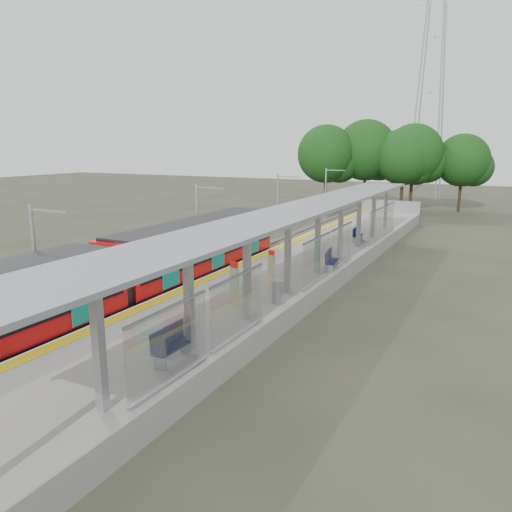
{
  "coord_description": "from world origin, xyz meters",
  "views": [
    {
      "loc": [
        10.9,
        -6.71,
        7.76
      ],
      "look_at": [
        -0.18,
        15.04,
        2.3
      ],
      "focal_mm": 35.0,
      "sensor_mm": 36.0,
      "label": 1
    }
  ],
  "objects_px": {
    "train": "(108,278)",
    "bench_mid": "(330,259)",
    "litter_bin": "(277,291)",
    "info_pillar_near": "(234,286)",
    "info_pillar_far": "(271,270)",
    "bench_far": "(357,234)",
    "bench_near": "(171,343)"
  },
  "relations": [
    {
      "from": "litter_bin",
      "to": "bench_near",
      "type": "bearing_deg",
      "value": -93.98
    },
    {
      "from": "train",
      "to": "bench_near",
      "type": "distance_m",
      "value": 7.38
    },
    {
      "from": "train",
      "to": "info_pillar_near",
      "type": "bearing_deg",
      "value": 21.89
    },
    {
      "from": "info_pillar_far",
      "to": "info_pillar_near",
      "type": "bearing_deg",
      "value": -77.57
    },
    {
      "from": "train",
      "to": "info_pillar_near",
      "type": "xyz_separation_m",
      "value": [
        5.21,
        2.09,
        -0.23
      ]
    },
    {
      "from": "bench_mid",
      "to": "info_pillar_far",
      "type": "xyz_separation_m",
      "value": [
        -1.57,
        -4.31,
        0.17
      ]
    },
    {
      "from": "bench_near",
      "to": "litter_bin",
      "type": "height_order",
      "value": "bench_near"
    },
    {
      "from": "bench_mid",
      "to": "litter_bin",
      "type": "bearing_deg",
      "value": -99.78
    },
    {
      "from": "bench_mid",
      "to": "info_pillar_far",
      "type": "distance_m",
      "value": 4.59
    },
    {
      "from": "info_pillar_near",
      "to": "info_pillar_far",
      "type": "bearing_deg",
      "value": 92.83
    },
    {
      "from": "train",
      "to": "info_pillar_near",
      "type": "height_order",
      "value": "train"
    },
    {
      "from": "bench_mid",
      "to": "info_pillar_near",
      "type": "xyz_separation_m",
      "value": [
        -1.72,
        -7.7,
        0.23
      ]
    },
    {
      "from": "bench_mid",
      "to": "bench_far",
      "type": "height_order",
      "value": "bench_mid"
    },
    {
      "from": "info_pillar_near",
      "to": "bench_near",
      "type": "bearing_deg",
      "value": -74.66
    },
    {
      "from": "info_pillar_near",
      "to": "train",
      "type": "bearing_deg",
      "value": -152.71
    },
    {
      "from": "bench_mid",
      "to": "bench_far",
      "type": "bearing_deg",
      "value": 88.48
    },
    {
      "from": "bench_mid",
      "to": "bench_far",
      "type": "xyz_separation_m",
      "value": [
        -1.04,
        8.86,
        -0.07
      ]
    },
    {
      "from": "bench_near",
      "to": "bench_far",
      "type": "relative_size",
      "value": 1.16
    },
    {
      "from": "bench_far",
      "to": "info_pillar_far",
      "type": "xyz_separation_m",
      "value": [
        -0.53,
        -13.17,
        0.25
      ]
    },
    {
      "from": "bench_near",
      "to": "bench_mid",
      "type": "bearing_deg",
      "value": 87.42
    },
    {
      "from": "bench_far",
      "to": "litter_bin",
      "type": "xyz_separation_m",
      "value": [
        0.86,
        -15.49,
        -0.02
      ]
    },
    {
      "from": "bench_mid",
      "to": "info_pillar_far",
      "type": "height_order",
      "value": "info_pillar_far"
    },
    {
      "from": "info_pillar_near",
      "to": "litter_bin",
      "type": "bearing_deg",
      "value": 40.42
    },
    {
      "from": "train",
      "to": "bench_mid",
      "type": "distance_m",
      "value": 12.01
    },
    {
      "from": "bench_far",
      "to": "litter_bin",
      "type": "distance_m",
      "value": 15.51
    },
    {
      "from": "litter_bin",
      "to": "info_pillar_far",
      "type": "bearing_deg",
      "value": 120.9
    },
    {
      "from": "train",
      "to": "info_pillar_far",
      "type": "xyz_separation_m",
      "value": [
        5.36,
        5.49,
        -0.29
      ]
    },
    {
      "from": "train",
      "to": "bench_mid",
      "type": "bearing_deg",
      "value": 54.73
    },
    {
      "from": "info_pillar_near",
      "to": "bench_mid",
      "type": "bearing_deg",
      "value": 82.8
    },
    {
      "from": "bench_far",
      "to": "litter_bin",
      "type": "height_order",
      "value": "litter_bin"
    },
    {
      "from": "bench_far",
      "to": "bench_mid",
      "type": "bearing_deg",
      "value": -86.07
    },
    {
      "from": "train",
      "to": "bench_far",
      "type": "distance_m",
      "value": 19.57
    }
  ]
}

